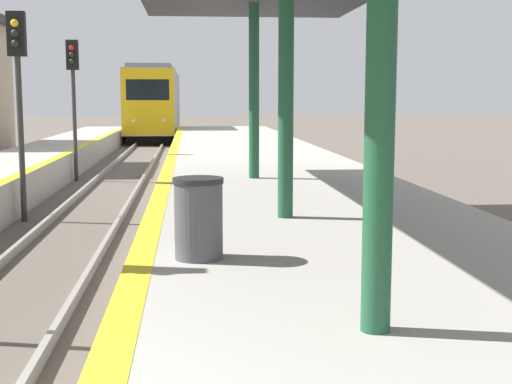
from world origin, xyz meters
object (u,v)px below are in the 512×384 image
Objects in this scene: signal_far at (73,83)px; trash_bin at (199,218)px; signal_mid at (18,76)px; train at (156,103)px.

signal_far reaches higher than trash_bin.
signal_mid and signal_far have the same top height.
train reaches higher than trash_bin.
train is at bearing 86.78° from signal_far.
signal_far is 15.46m from trash_bin.
train is 4.01× the size of signal_far.
train is 24.11m from signal_far.
train is at bearing 87.63° from signal_mid.
train is at bearing 93.34° from trash_bin.
signal_far is at bearing -93.22° from train.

